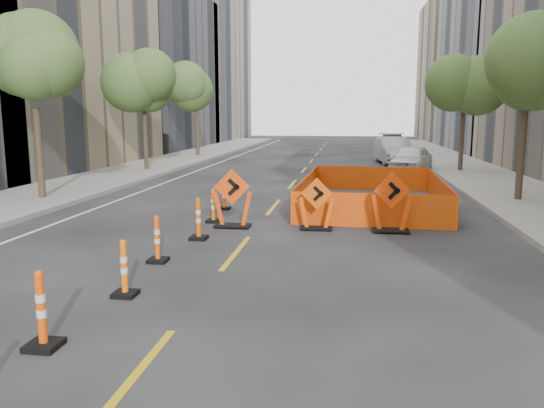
% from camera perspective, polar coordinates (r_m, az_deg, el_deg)
% --- Properties ---
extents(ground_plane, '(140.00, 140.00, 0.00)m').
position_cam_1_polar(ground_plane, '(8.43, -9.62, -12.04)').
color(ground_plane, black).
extents(sidewalk_left, '(4.00, 90.00, 0.15)m').
position_cam_1_polar(sidewalk_left, '(22.78, -22.10, 1.31)').
color(sidewalk_left, gray).
rests_on(sidewalk_left, ground).
extents(sidewalk_right, '(4.00, 90.00, 0.15)m').
position_cam_1_polar(sidewalk_right, '(20.73, 26.49, 0.24)').
color(sidewalk_right, gray).
rests_on(sidewalk_right, ground).
extents(bld_left_d, '(12.00, 16.00, 14.00)m').
position_cam_1_polar(bld_left_d, '(50.70, -14.81, 13.75)').
color(bld_left_d, '#4C4C51').
rests_on(bld_left_d, ground).
extents(bld_left_e, '(12.00, 20.00, 20.00)m').
position_cam_1_polar(bld_left_e, '(66.34, -9.22, 15.50)').
color(bld_left_e, gray).
rests_on(bld_left_e, ground).
extents(bld_right_d, '(12.00, 18.00, 20.00)m').
position_cam_1_polar(bld_right_d, '(50.29, 26.10, 16.59)').
color(bld_right_d, gray).
rests_on(bld_right_d, ground).
extents(bld_right_e, '(12.00, 14.00, 16.00)m').
position_cam_1_polar(bld_right_e, '(67.80, 21.17, 13.16)').
color(bld_right_e, tan).
rests_on(bld_right_e, ground).
extents(tree_l_b, '(2.80, 2.80, 5.95)m').
position_cam_1_polar(tree_l_b, '(20.60, -24.27, 12.79)').
color(tree_l_b, '#382B1E').
rests_on(tree_l_b, ground).
extents(tree_l_c, '(2.80, 2.80, 5.95)m').
position_cam_1_polar(tree_l_c, '(29.55, -13.67, 12.15)').
color(tree_l_c, '#382B1E').
rests_on(tree_l_c, ground).
extents(tree_l_d, '(2.80, 2.80, 5.95)m').
position_cam_1_polar(tree_l_d, '(39.02, -8.11, 11.65)').
color(tree_l_d, '#382B1E').
rests_on(tree_l_d, ground).
extents(tree_r_b, '(2.80, 2.80, 5.95)m').
position_cam_1_polar(tree_r_b, '(20.38, 25.81, 12.73)').
color(tree_r_b, '#382B1E').
rests_on(tree_r_b, ground).
extents(tree_r_c, '(2.80, 2.80, 5.95)m').
position_cam_1_polar(tree_r_c, '(30.07, 20.04, 11.80)').
color(tree_r_c, '#382B1E').
rests_on(tree_r_c, ground).
extents(channelizer_2, '(0.43, 0.43, 1.08)m').
position_cam_1_polar(channelizer_2, '(7.77, -23.57, -10.39)').
color(channelizer_2, '#EA4A09').
rests_on(channelizer_2, ground).
extents(channelizer_3, '(0.39, 0.39, 1.00)m').
position_cam_1_polar(channelizer_3, '(9.46, -15.63, -6.65)').
color(channelizer_3, orange).
rests_on(channelizer_3, ground).
extents(channelizer_4, '(0.40, 0.40, 1.01)m').
position_cam_1_polar(channelizer_4, '(11.43, -12.25, -3.69)').
color(channelizer_4, '#FA4D0A').
rests_on(channelizer_4, ground).
extents(channelizer_5, '(0.42, 0.42, 1.06)m').
position_cam_1_polar(channelizer_5, '(13.30, -7.93, -1.57)').
color(channelizer_5, '#E35409').
rests_on(channelizer_5, ground).
extents(channelizer_6, '(0.39, 0.39, 0.99)m').
position_cam_1_polar(channelizer_6, '(15.36, -6.34, -0.16)').
color(channelizer_6, '#E65C09').
rests_on(channelizer_6, ground).
extents(channelizer_7, '(0.37, 0.37, 0.95)m').
position_cam_1_polar(channelizer_7, '(17.44, -5.15, 0.96)').
color(channelizer_7, '#FF530A').
rests_on(channelizer_7, ground).
extents(chevron_sign_left, '(1.18, 0.83, 1.63)m').
position_cam_1_polar(chevron_sign_left, '(14.57, -4.29, 0.61)').
color(chevron_sign_left, '#ED3E0A').
rests_on(chevron_sign_left, ground).
extents(chevron_sign_center, '(0.99, 0.63, 1.43)m').
position_cam_1_polar(chevron_sign_center, '(14.31, 4.82, 0.03)').
color(chevron_sign_center, '#E14F09').
rests_on(chevron_sign_center, ground).
extents(chevron_sign_right, '(1.21, 0.91, 1.61)m').
position_cam_1_polar(chevron_sign_right, '(14.28, 12.73, 0.18)').
color(chevron_sign_right, red).
rests_on(chevron_sign_right, ground).
extents(safety_fence, '(4.76, 7.80, 0.95)m').
position_cam_1_polar(safety_fence, '(18.60, 10.67, 1.38)').
color(safety_fence, '#D8570B').
rests_on(safety_fence, ground).
extents(parked_car_near, '(2.96, 4.60, 1.46)m').
position_cam_1_polar(parked_car_near, '(29.17, 14.77, 4.67)').
color(parked_car_near, white).
rests_on(parked_car_near, ground).
extents(parked_car_mid, '(2.36, 5.23, 1.67)m').
position_cam_1_polar(parked_car_mid, '(34.34, 12.93, 5.62)').
color(parked_car_mid, '#B1B2B7').
rests_on(parked_car_mid, ground).
extents(parked_car_far, '(2.56, 5.68, 1.62)m').
position_cam_1_polar(parked_car_far, '(41.87, 12.77, 6.28)').
color(parked_car_far, black).
rests_on(parked_car_far, ground).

